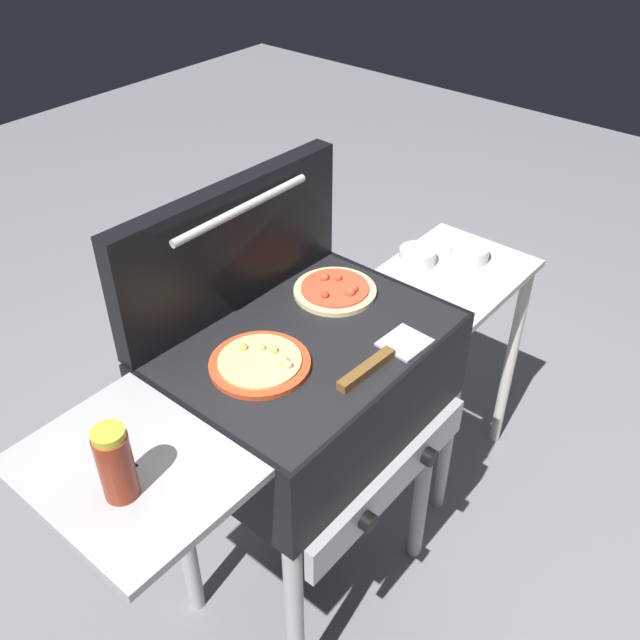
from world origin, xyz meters
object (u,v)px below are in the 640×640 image
(sauce_jar, at_px, (116,464))
(topping_bowl_far, at_px, (470,254))
(pizza_cheese, at_px, (261,363))
(topping_bowl_near, at_px, (417,257))
(grill, at_px, (304,390))
(pizza_pepperoni, at_px, (335,290))
(prep_table, at_px, (446,329))
(spatula, at_px, (383,358))

(sauce_jar, bearing_deg, topping_bowl_far, 1.59)
(pizza_cheese, distance_m, topping_bowl_near, 0.78)
(grill, height_order, sauce_jar, sauce_jar)
(pizza_cheese, height_order, topping_bowl_near, pizza_cheese)
(pizza_pepperoni, bearing_deg, topping_bowl_far, -6.33)
(grill, height_order, pizza_pepperoni, pizza_pepperoni)
(sauce_jar, relative_size, prep_table, 0.20)
(pizza_pepperoni, bearing_deg, spatula, -119.48)
(pizza_cheese, bearing_deg, sauce_jar, -172.91)
(topping_bowl_near, distance_m, topping_bowl_far, 0.16)
(pizza_pepperoni, distance_m, sauce_jar, 0.71)
(spatula, bearing_deg, pizza_pepperoni, 60.52)
(spatula, relative_size, topping_bowl_near, 2.44)
(pizza_cheese, distance_m, prep_table, 0.88)
(prep_table, xyz_separation_m, topping_bowl_far, (0.08, -0.00, 0.24))
(pizza_cheese, height_order, topping_bowl_far, pizza_cheese)
(topping_bowl_far, bearing_deg, grill, 179.98)
(spatula, height_order, topping_bowl_far, spatula)
(pizza_pepperoni, height_order, sauce_jar, sauce_jar)
(pizza_pepperoni, height_order, topping_bowl_near, pizza_pepperoni)
(spatula, bearing_deg, prep_table, 15.94)
(pizza_pepperoni, relative_size, spatula, 0.76)
(pizza_cheese, relative_size, sauce_jar, 1.44)
(pizza_cheese, relative_size, topping_bowl_far, 1.83)
(pizza_cheese, relative_size, prep_table, 0.28)
(grill, bearing_deg, pizza_pepperoni, 18.07)
(topping_bowl_far, bearing_deg, spatula, -166.17)
(topping_bowl_far, bearing_deg, pizza_cheese, 179.11)
(sauce_jar, relative_size, topping_bowl_far, 1.28)
(pizza_pepperoni, relative_size, topping_bowl_near, 1.84)
(pizza_pepperoni, xyz_separation_m, spatula, (-0.13, -0.23, -0.00))
(pizza_cheese, distance_m, pizza_pepperoni, 0.31)
(sauce_jar, distance_m, prep_table, 1.26)
(grill, relative_size, sauce_jar, 6.46)
(pizza_pepperoni, bearing_deg, sauce_jar, -172.08)
(pizza_cheese, relative_size, spatula, 0.81)
(grill, xyz_separation_m, spatula, (0.06, -0.17, 0.15))
(sauce_jar, height_order, prep_table, sauce_jar)
(grill, relative_size, topping_bowl_far, 8.25)
(pizza_cheese, height_order, pizza_pepperoni, same)
(grill, height_order, pizza_cheese, pizza_cheese)
(grill, relative_size, spatula, 3.65)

